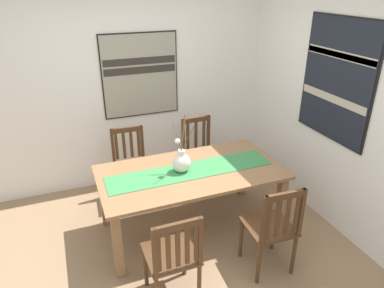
% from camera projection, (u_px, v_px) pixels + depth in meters
% --- Properties ---
extents(ground_plane, '(6.40, 6.40, 0.03)m').
position_uv_depth(ground_plane, '(180.00, 265.00, 3.45)').
color(ground_plane, '#8E7051').
extents(wall_back, '(6.40, 0.12, 2.70)m').
position_uv_depth(wall_back, '(129.00, 82.00, 4.44)').
color(wall_back, silver).
rests_on(wall_back, ground_plane).
extents(wall_side, '(0.12, 6.40, 2.70)m').
position_uv_depth(wall_side, '(355.00, 110.00, 3.49)').
color(wall_side, silver).
rests_on(wall_side, ground_plane).
extents(dining_table, '(1.88, 0.98, 0.73)m').
position_uv_depth(dining_table, '(191.00, 179.00, 3.68)').
color(dining_table, '#8E6642').
rests_on(dining_table, ground_plane).
extents(table_runner, '(1.73, 0.36, 0.01)m').
position_uv_depth(table_runner, '(191.00, 171.00, 3.64)').
color(table_runner, '#388447').
rests_on(table_runner, dining_table).
extents(centerpiece_vase, '(0.23, 0.20, 0.66)m').
position_uv_depth(centerpiece_vase, '(181.00, 162.00, 3.57)').
color(centerpiece_vase, silver).
rests_on(centerpiece_vase, dining_table).
extents(chair_0, '(0.42, 0.42, 0.91)m').
position_uv_depth(chair_0, '(173.00, 256.00, 2.86)').
color(chair_0, '#4C301C').
rests_on(chair_0, ground_plane).
extents(chair_1, '(0.44, 0.44, 0.94)m').
position_uv_depth(chair_1, '(273.00, 227.00, 3.18)').
color(chair_1, '#4C301C').
rests_on(chair_1, ground_plane).
extents(chair_2, '(0.43, 0.43, 0.92)m').
position_uv_depth(chair_2, '(200.00, 153.00, 4.57)').
color(chair_2, '#4C301C').
rests_on(chair_2, ground_plane).
extents(chair_3, '(0.44, 0.44, 0.90)m').
position_uv_depth(chair_3, '(131.00, 163.00, 4.31)').
color(chair_3, '#4C301C').
rests_on(chair_3, ground_plane).
extents(painting_on_back_wall, '(0.96, 0.05, 1.04)m').
position_uv_depth(painting_on_back_wall, '(140.00, 75.00, 4.40)').
color(painting_on_back_wall, black).
extents(painting_on_side_wall, '(0.05, 0.97, 1.24)m').
position_uv_depth(painting_on_side_wall, '(337.00, 80.00, 3.56)').
color(painting_on_side_wall, black).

